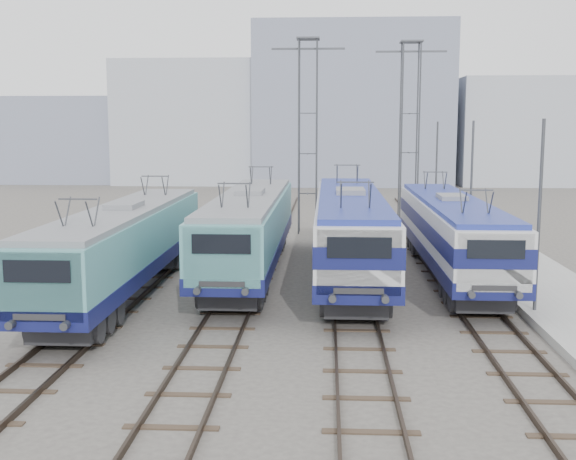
{
  "coord_description": "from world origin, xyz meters",
  "views": [
    {
      "loc": [
        1.23,
        -23.29,
        6.79
      ],
      "look_at": [
        -0.42,
        7.0,
        2.36
      ],
      "focal_mm": 45.0,
      "sensor_mm": 36.0,
      "label": 1
    }
  ],
  "objects_px": {
    "locomotive_center_right": "(350,226)",
    "locomotive_far_right": "(451,229)",
    "locomotive_far_left": "(124,243)",
    "mast_mid": "(471,190)",
    "catenary_tower_east": "(409,127)",
    "mast_front": "(539,220)",
    "locomotive_center_left": "(250,226)",
    "mast_rear": "(436,174)",
    "catenary_tower_west": "(308,127)"
  },
  "relations": [
    {
      "from": "locomotive_center_right",
      "to": "locomotive_far_right",
      "type": "distance_m",
      "value": 4.53
    },
    {
      "from": "locomotive_far_left",
      "to": "locomotive_center_right",
      "type": "relative_size",
      "value": 0.93
    },
    {
      "from": "mast_mid",
      "to": "catenary_tower_east",
      "type": "bearing_deg",
      "value": 101.86
    },
    {
      "from": "locomotive_far_left",
      "to": "mast_front",
      "type": "height_order",
      "value": "mast_front"
    },
    {
      "from": "locomotive_center_left",
      "to": "mast_rear",
      "type": "height_order",
      "value": "mast_rear"
    },
    {
      "from": "locomotive_center_left",
      "to": "mast_front",
      "type": "distance_m",
      "value": 12.9
    },
    {
      "from": "locomotive_center_right",
      "to": "catenary_tower_east",
      "type": "height_order",
      "value": "catenary_tower_east"
    },
    {
      "from": "catenary_tower_west",
      "to": "mast_mid",
      "type": "xyz_separation_m",
      "value": [
        8.6,
        -8.0,
        -3.14
      ]
    },
    {
      "from": "catenary_tower_east",
      "to": "mast_rear",
      "type": "bearing_deg",
      "value": 43.6
    },
    {
      "from": "locomotive_far_left",
      "to": "mast_rear",
      "type": "bearing_deg",
      "value": 54.73
    },
    {
      "from": "locomotive_center_right",
      "to": "mast_mid",
      "type": "bearing_deg",
      "value": 42.28
    },
    {
      "from": "locomotive_far_left",
      "to": "mast_mid",
      "type": "xyz_separation_m",
      "value": [
        15.35,
        9.7,
        1.33
      ]
    },
    {
      "from": "mast_rear",
      "to": "catenary_tower_west",
      "type": "bearing_deg",
      "value": -155.06
    },
    {
      "from": "locomotive_far_right",
      "to": "mast_mid",
      "type": "bearing_deg",
      "value": 70.85
    },
    {
      "from": "locomotive_far_left",
      "to": "mast_rear",
      "type": "distance_m",
      "value": 26.61
    },
    {
      "from": "mast_front",
      "to": "mast_mid",
      "type": "relative_size",
      "value": 1.0
    },
    {
      "from": "mast_rear",
      "to": "locomotive_center_right",
      "type": "bearing_deg",
      "value": -109.66
    },
    {
      "from": "locomotive_center_left",
      "to": "catenary_tower_west",
      "type": "bearing_deg",
      "value": 80.28
    },
    {
      "from": "locomotive_far_left",
      "to": "locomotive_center_left",
      "type": "xyz_separation_m",
      "value": [
        4.5,
        4.57,
        0.08
      ]
    },
    {
      "from": "mast_front",
      "to": "mast_mid",
      "type": "height_order",
      "value": "same"
    },
    {
      "from": "locomotive_far_right",
      "to": "mast_front",
      "type": "height_order",
      "value": "mast_front"
    },
    {
      "from": "locomotive_center_right",
      "to": "mast_mid",
      "type": "distance_m",
      "value": 8.66
    },
    {
      "from": "catenary_tower_west",
      "to": "mast_rear",
      "type": "relative_size",
      "value": 1.71
    },
    {
      "from": "mast_front",
      "to": "mast_rear",
      "type": "relative_size",
      "value": 1.0
    },
    {
      "from": "locomotive_far_left",
      "to": "catenary_tower_west",
      "type": "height_order",
      "value": "catenary_tower_west"
    },
    {
      "from": "catenary_tower_east",
      "to": "locomotive_center_left",
      "type": "bearing_deg",
      "value": -120.04
    },
    {
      "from": "locomotive_far_left",
      "to": "locomotive_far_right",
      "type": "bearing_deg",
      "value": 17.95
    },
    {
      "from": "catenary_tower_west",
      "to": "catenary_tower_east",
      "type": "relative_size",
      "value": 1.0
    },
    {
      "from": "locomotive_far_left",
      "to": "locomotive_center_left",
      "type": "distance_m",
      "value": 6.41
    },
    {
      "from": "locomotive_center_right",
      "to": "catenary_tower_west",
      "type": "xyz_separation_m",
      "value": [
        -2.25,
        13.77,
        4.27
      ]
    },
    {
      "from": "locomotive_center_left",
      "to": "catenary_tower_east",
      "type": "xyz_separation_m",
      "value": [
        8.75,
        15.13,
        4.39
      ]
    },
    {
      "from": "locomotive_far_left",
      "to": "mast_mid",
      "type": "relative_size",
      "value": 2.48
    },
    {
      "from": "locomotive_center_left",
      "to": "locomotive_center_right",
      "type": "xyz_separation_m",
      "value": [
        4.5,
        -0.64,
        0.12
      ]
    },
    {
      "from": "catenary_tower_west",
      "to": "locomotive_far_left",
      "type": "bearing_deg",
      "value": -110.87
    },
    {
      "from": "locomotive_far_left",
      "to": "catenary_tower_west",
      "type": "xyz_separation_m",
      "value": [
        6.75,
        17.7,
        4.47
      ]
    },
    {
      "from": "locomotive_center_left",
      "to": "mast_front",
      "type": "bearing_deg",
      "value": -32.33
    },
    {
      "from": "locomotive_far_right",
      "to": "locomotive_far_left",
      "type": "bearing_deg",
      "value": -162.05
    },
    {
      "from": "catenary_tower_west",
      "to": "mast_mid",
      "type": "relative_size",
      "value": 1.71
    },
    {
      "from": "locomotive_far_right",
      "to": "catenary_tower_east",
      "type": "distance_m",
      "value": 15.96
    },
    {
      "from": "locomotive_center_right",
      "to": "catenary_tower_east",
      "type": "distance_m",
      "value": 16.88
    },
    {
      "from": "mast_front",
      "to": "locomotive_far_right",
      "type": "bearing_deg",
      "value": 105.49
    },
    {
      "from": "locomotive_far_left",
      "to": "catenary_tower_east",
      "type": "height_order",
      "value": "catenary_tower_east"
    },
    {
      "from": "catenary_tower_west",
      "to": "mast_rear",
      "type": "xyz_separation_m",
      "value": [
        8.6,
        4.0,
        -3.14
      ]
    },
    {
      "from": "mast_front",
      "to": "mast_rear",
      "type": "distance_m",
      "value": 24.0
    },
    {
      "from": "catenary_tower_east",
      "to": "mast_front",
      "type": "bearing_deg",
      "value": -84.55
    },
    {
      "from": "locomotive_center_left",
      "to": "catenary_tower_east",
      "type": "relative_size",
      "value": 1.51
    },
    {
      "from": "locomotive_far_right",
      "to": "mast_front",
      "type": "distance_m",
      "value": 7.04
    },
    {
      "from": "locomotive_center_left",
      "to": "mast_mid",
      "type": "relative_size",
      "value": 2.58
    },
    {
      "from": "locomotive_far_left",
      "to": "locomotive_center_right",
      "type": "bearing_deg",
      "value": 23.57
    },
    {
      "from": "locomotive_center_left",
      "to": "locomotive_far_right",
      "type": "distance_m",
      "value": 9.0
    }
  ]
}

